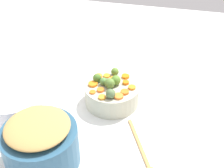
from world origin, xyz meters
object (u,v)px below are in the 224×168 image
Objects in this scene: metal_pot at (41,147)px; casserole_dish at (12,105)px; wooden_spoon at (148,165)px; serving_bowl_carrots at (112,94)px.

casserole_dish is at bearing 138.95° from metal_pot.
casserole_dish reaches higher than wooden_spoon.
metal_pot is (-0.15, -0.37, 0.03)m from serving_bowl_carrots.
casserole_dish is at bearing 167.78° from wooden_spoon.
casserole_dish is at bearing -154.28° from serving_bowl_carrots.
casserole_dish reaches higher than serving_bowl_carrots.
metal_pot is 0.36m from wooden_spoon.
serving_bowl_carrots reaches higher than wooden_spoon.
serving_bowl_carrots is 0.79× the size of wooden_spoon.
metal_pot is 1.06× the size of casserole_dish.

